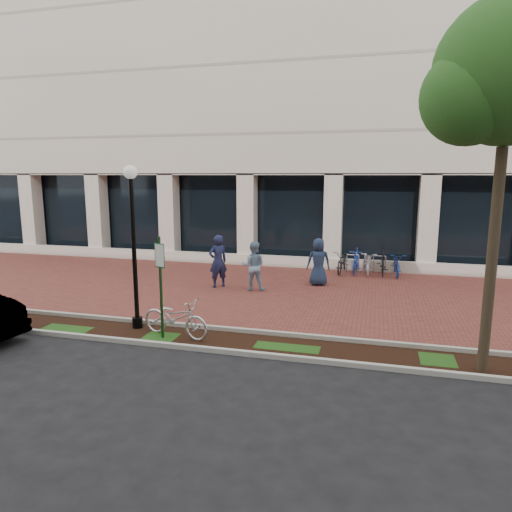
% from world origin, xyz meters
% --- Properties ---
extents(ground, '(120.00, 120.00, 0.00)m').
position_xyz_m(ground, '(0.00, 0.00, 0.00)').
color(ground, black).
rests_on(ground, ground).
extents(brick_plaza, '(40.00, 9.00, 0.01)m').
position_xyz_m(brick_plaza, '(0.00, 0.00, 0.01)').
color(brick_plaza, brown).
rests_on(brick_plaza, ground).
extents(planting_strip, '(40.00, 1.50, 0.01)m').
position_xyz_m(planting_strip, '(0.00, -5.25, 0.01)').
color(planting_strip, black).
rests_on(planting_strip, ground).
extents(curb_plaza_side, '(40.00, 0.12, 0.12)m').
position_xyz_m(curb_plaza_side, '(0.00, -4.50, 0.06)').
color(curb_plaza_side, beige).
rests_on(curb_plaza_side, ground).
extents(curb_street_side, '(40.00, 0.12, 0.12)m').
position_xyz_m(curb_street_side, '(0.00, -6.00, 0.06)').
color(curb_street_side, beige).
rests_on(curb_street_side, ground).
extents(near_office_building, '(40.00, 12.12, 16.00)m').
position_xyz_m(near_office_building, '(0.00, 10.47, 10.05)').
color(near_office_building, beige).
rests_on(near_office_building, ground).
extents(parking_sign, '(0.34, 0.07, 2.66)m').
position_xyz_m(parking_sign, '(-1.36, -5.45, 1.68)').
color(parking_sign, '#153B18').
rests_on(parking_sign, ground).
extents(lamppost, '(0.36, 0.36, 4.42)m').
position_xyz_m(lamppost, '(-2.40, -4.86, 2.50)').
color(lamppost, black).
rests_on(lamppost, ground).
extents(street_tree, '(3.44, 2.87, 7.60)m').
position_xyz_m(street_tree, '(6.26, -5.48, 5.96)').
color(street_tree, '#493C29').
rests_on(street_tree, ground).
extents(locked_bicycle, '(2.09, 1.11, 1.05)m').
position_xyz_m(locked_bicycle, '(-1.07, -5.24, 0.52)').
color(locked_bicycle, silver).
rests_on(locked_bicycle, ground).
extents(pedestrian_left, '(0.85, 0.84, 1.99)m').
position_xyz_m(pedestrian_left, '(-1.78, 0.09, 0.99)').
color(pedestrian_left, '#1D234A').
rests_on(pedestrian_left, ground).
extents(pedestrian_mid, '(0.97, 0.81, 1.80)m').
position_xyz_m(pedestrian_mid, '(-0.39, 0.03, 0.90)').
color(pedestrian_mid, '#81A3C1').
rests_on(pedestrian_mid, ground).
extents(pedestrian_right, '(1.00, 0.77, 1.82)m').
position_xyz_m(pedestrian_right, '(1.81, 1.38, 0.91)').
color(pedestrian_right, '#1E2E4B').
rests_on(pedestrian_right, ground).
extents(bollard, '(0.12, 0.12, 0.88)m').
position_xyz_m(bollard, '(3.49, 4.00, 0.45)').
color(bollard, silver).
rests_on(bollard, ground).
extents(bike_rack_cluster, '(3.02, 1.90, 1.07)m').
position_xyz_m(bike_rack_cluster, '(3.67, 3.90, 0.50)').
color(bike_rack_cluster, black).
rests_on(bike_rack_cluster, ground).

